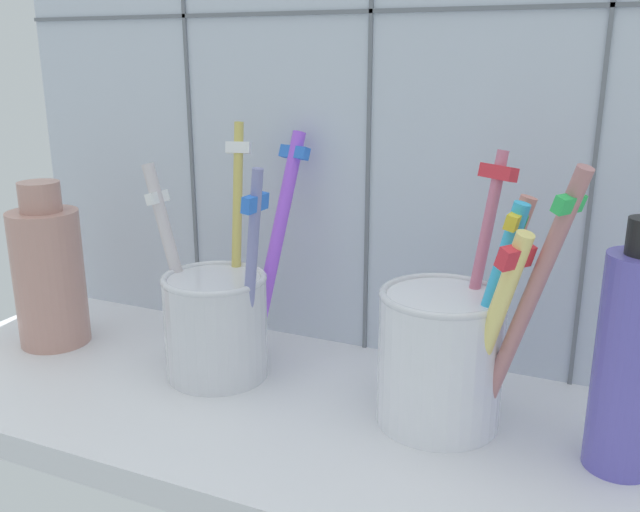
# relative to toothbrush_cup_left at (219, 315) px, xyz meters

# --- Properties ---
(counter_slab) EXTENTS (0.64, 0.22, 0.02)m
(counter_slab) POSITION_rel_toothbrush_cup_left_xyz_m (0.08, -0.02, -0.06)
(counter_slab) COLOR silver
(counter_slab) RESTS_ON ground
(tile_wall_back) EXTENTS (0.64, 0.02, 0.45)m
(tile_wall_back) POSITION_rel_toothbrush_cup_left_xyz_m (0.08, 0.10, 0.16)
(tile_wall_back) COLOR silver
(tile_wall_back) RESTS_ON ground
(toothbrush_cup_left) EXTENTS (0.11, 0.12, 0.18)m
(toothbrush_cup_left) POSITION_rel_toothbrush_cup_left_xyz_m (0.00, 0.00, 0.00)
(toothbrush_cup_left) COLOR silver
(toothbrush_cup_left) RESTS_ON counter_slab
(toothbrush_cup_right) EXTENTS (0.12, 0.09, 0.18)m
(toothbrush_cup_right) POSITION_rel_toothbrush_cup_left_xyz_m (0.17, -0.00, 0.00)
(toothbrush_cup_right) COLOR white
(toothbrush_cup_right) RESTS_ON counter_slab
(ceramic_vase) EXTENTS (0.06, 0.06, 0.14)m
(ceramic_vase) POSITION_rel_toothbrush_cup_left_xyz_m (-0.16, -0.01, 0.01)
(ceramic_vase) COLOR tan
(ceramic_vase) RESTS_ON counter_slab
(soap_bottle) EXTENTS (0.04, 0.04, 0.15)m
(soap_bottle) POSITION_rel_toothbrush_cup_left_xyz_m (0.28, -0.01, 0.02)
(soap_bottle) COLOR #6259C1
(soap_bottle) RESTS_ON counter_slab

